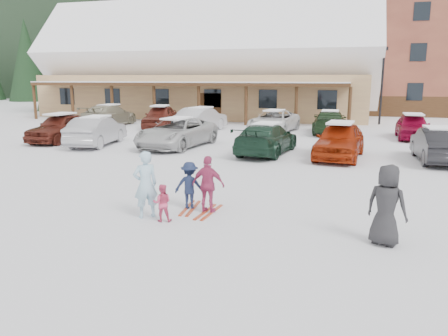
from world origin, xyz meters
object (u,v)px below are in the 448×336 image
(toddler_red, at_px, (162,203))
(parked_car_10, at_px, (274,121))
(parked_car_5, at_px, (437,145))
(parked_car_0, at_px, (61,128))
(parked_car_4, at_px, (340,140))
(child_magenta, at_px, (208,185))
(parked_car_9, at_px, (201,119))
(parked_car_7, at_px, (109,115))
(parked_car_12, at_px, (413,126))
(parked_car_11, at_px, (330,122))
(adult_skier, at_px, (145,185))
(parked_car_3, at_px, (266,139))
(child_navy, at_px, (190,186))
(bystander_dark, at_px, (387,205))
(parked_car_8, at_px, (160,117))
(parked_car_2, at_px, (177,133))
(parked_car_1, at_px, (97,131))
(day_lodge, at_px, (205,71))
(lamp_post, at_px, (382,81))

(toddler_red, xyz_separation_m, parked_car_10, (-0.25, 18.10, 0.24))
(parked_car_5, bearing_deg, parked_car_0, -4.17)
(parked_car_4, height_order, parked_car_5, parked_car_4)
(child_magenta, relative_size, parked_car_9, 0.32)
(parked_car_7, relative_size, parked_car_9, 1.12)
(parked_car_12, bearing_deg, parked_car_11, 166.22)
(adult_skier, relative_size, parked_car_9, 0.36)
(parked_car_11, bearing_deg, adult_skier, 77.77)
(child_magenta, bearing_deg, parked_car_7, -49.01)
(parked_car_7, bearing_deg, child_magenta, 126.27)
(parked_car_9, xyz_separation_m, parked_car_10, (4.62, 0.71, -0.07))
(adult_skier, height_order, parked_car_3, adult_skier)
(toddler_red, height_order, child_navy, child_navy)
(parked_car_5, xyz_separation_m, parked_car_7, (-20.00, 8.50, 0.05))
(parked_car_4, distance_m, parked_car_12, 8.20)
(bystander_dark, height_order, parked_car_12, bystander_dark)
(parked_car_4, xyz_separation_m, parked_car_11, (-0.75, 8.50, -0.06))
(child_magenta, relative_size, parked_car_8, 0.33)
(child_navy, relative_size, parked_car_2, 0.24)
(parked_car_2, bearing_deg, parked_car_0, -172.67)
(parked_car_5, distance_m, parked_car_9, 14.63)
(parked_car_2, distance_m, parked_car_10, 8.13)
(toddler_red, relative_size, parked_car_4, 0.20)
(child_magenta, relative_size, parked_car_1, 0.33)
(adult_skier, bearing_deg, parked_car_5, -172.73)
(toddler_red, xyz_separation_m, parked_car_8, (-8.19, 18.45, 0.30))
(adult_skier, distance_m, parked_car_3, 9.99)
(parked_car_1, relative_size, parked_car_5, 1.05)
(day_lodge, distance_m, parked_car_2, 18.77)
(parked_car_11, bearing_deg, parked_car_2, 46.02)
(bystander_dark, bearing_deg, parked_car_12, -74.54)
(lamp_post, bearing_deg, parked_car_11, -117.46)
(toddler_red, relative_size, parked_car_1, 0.21)
(parked_car_3, bearing_deg, parked_car_1, 5.96)
(parked_car_0, relative_size, parked_car_10, 0.88)
(parked_car_4, bearing_deg, parked_car_8, 151.54)
(adult_skier, height_order, parked_car_10, adult_skier)
(parked_car_10, bearing_deg, parked_car_11, 13.41)
(day_lodge, bearing_deg, parked_car_3, -64.35)
(adult_skier, height_order, parked_car_7, adult_skier)
(day_lodge, distance_m, parked_car_3, 21.03)
(lamp_post, bearing_deg, parked_car_8, -156.52)
(bystander_dark, relative_size, parked_car_5, 0.40)
(parked_car_1, bearing_deg, parked_car_8, -97.02)
(parked_car_12, bearing_deg, parked_car_7, 177.46)
(parked_car_0, relative_size, parked_car_2, 0.85)
(parked_car_8, height_order, parked_car_12, parked_car_8)
(toddler_red, bearing_deg, parked_car_9, -92.39)
(parked_car_0, xyz_separation_m, parked_car_1, (2.62, -0.71, -0.02))
(parked_car_2, bearing_deg, parked_car_10, 71.26)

